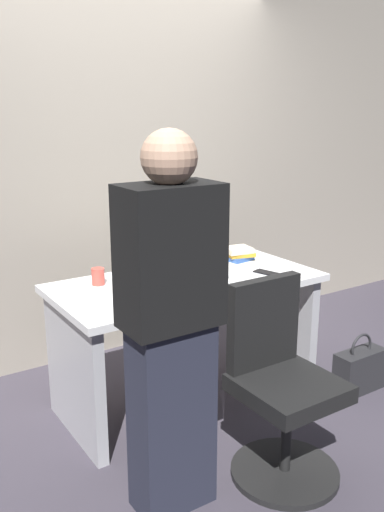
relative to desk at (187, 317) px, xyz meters
The scene contains 13 objects.
ground_plane 0.53m from the desk, ahead, with size 9.00×9.00×0.00m, color #3D3842.
wall_back 1.37m from the desk, 90.00° to the left, with size 6.40×0.10×3.00m, color #9E9384.
desk is the anchor object (origin of this frame).
office_chair 0.81m from the desk, 90.11° to the right, with size 0.52×0.52×0.94m.
person_at_desk 0.97m from the desk, 126.97° to the right, with size 0.40×0.24×1.64m.
monitor 0.51m from the desk, 53.09° to the left, with size 0.54×0.14×0.46m.
keyboard 0.27m from the desk, 147.26° to the right, with size 0.43×0.13×0.02m, color white.
mouse 0.33m from the desk, 22.22° to the right, with size 0.06×0.10×0.03m, color white.
cup_near_keyboard 0.47m from the desk, behind, with size 0.07×0.07×0.09m, color #3372B2.
cup_by_monitor 0.57m from the desk, 157.87° to the left, with size 0.07×0.07×0.09m, color #D84C3F.
book_stack 0.60m from the desk, 18.56° to the left, with size 0.20×0.17×0.09m.
cell_phone 0.54m from the desk, 18.64° to the right, with size 0.07×0.14×0.01m, color black.
handbag 1.14m from the desk, 27.72° to the right, with size 0.34×0.14×0.38m.
Camera 1 is at (-1.63, -2.54, 1.71)m, focal length 38.73 mm.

